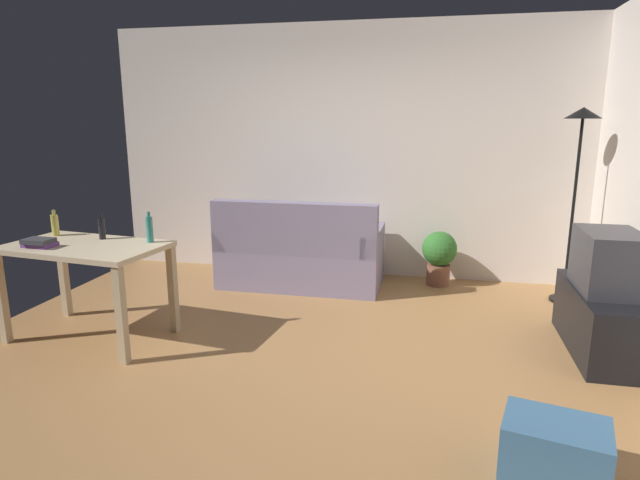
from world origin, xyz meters
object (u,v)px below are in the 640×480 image
tv (610,261)px  bottle_dark (102,228)px  book_stack (39,243)px  tv_stand (602,321)px  bottle_squat (55,225)px  torchiere_lamp (579,152)px  bottle_tall (150,229)px  desk (86,258)px  storage_box (554,451)px  couch (301,257)px  potted_plant (439,254)px

tv → bottle_dark: (-3.87, -0.35, 0.15)m
bottle_dark → book_stack: bearing=-131.2°
tv_stand → bottle_squat: bottle_squat is taller
torchiere_lamp → book_stack: (-4.17, -1.85, -0.62)m
book_stack → bottle_tall: bearing=23.5°
bottle_tall → desk: bearing=-159.1°
storage_box → bottle_tall: 3.13m
bottle_dark → desk: bearing=-96.9°
bottle_dark → bottle_tall: (0.44, -0.02, 0.02)m
tv → torchiere_lamp: (-0.00, 1.15, 0.71)m
desk → tv_stand: bearing=15.1°
couch → bottle_dark: bottle_dark is taller
tv → book_stack: size_ratio=2.45×
tv → torchiere_lamp: size_ratio=0.33×
torchiere_lamp → tv_stand: bearing=-90.0°
couch → book_stack: size_ratio=6.76×
potted_plant → bottle_dark: bearing=-146.5°
couch → desk: couch is taller
torchiere_lamp → couch: bearing=-179.2°
couch → tv_stand: size_ratio=1.50×
storage_box → bottle_squat: bottle_squat is taller
bottle_dark → book_stack: (-0.30, -0.35, -0.06)m
tv → desk: 3.93m
tv_stand → storage_box: tv_stand is taller
potted_plant → bottle_tall: bottle_tall is taller
storage_box → tv_stand: bearing=68.4°
tv_stand → bottle_tall: 3.51m
bottle_dark → book_stack: bottle_dark is taller
couch → bottle_squat: 2.31m
tv → bottle_squat: bottle_squat is taller
torchiere_lamp → storage_box: (-0.64, -2.77, -1.26)m
bottle_dark → book_stack: size_ratio=0.86×
desk → potted_plant: size_ratio=2.24×
tv_stand → torchiere_lamp: size_ratio=0.61×
storage_box → bottle_dark: bottle_dark is taller
torchiere_lamp → bottle_tall: 3.79m
bottle_tall → couch: bearing=60.7°
potted_plant → tv: bearing=-50.3°
tv_stand → book_stack: 4.26m
desk → tv: bearing=15.1°
storage_box → bottle_dark: size_ratio=2.28×
tv_stand → storage_box: (-0.64, -1.62, -0.09)m
tv → potted_plant: tv is taller
storage_box → book_stack: book_stack is taller
torchiere_lamp → storage_box: torchiere_lamp is taller
couch → tv: bearing=156.8°
tv → torchiere_lamp: 1.35m
tv_stand → potted_plant: size_ratio=1.93×
book_stack → bottle_dark: bearing=48.8°
book_stack → desk: bearing=27.5°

